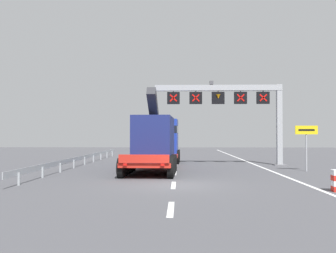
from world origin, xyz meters
TOP-DOWN VIEW (x-y plane):
  - ground at (0.00, 0.00)m, footprint 112.00×112.00m
  - lane_markings at (-0.03, 20.37)m, footprint 0.20×55.35m
  - edge_line_right at (6.20, 12.00)m, footprint 0.20×63.00m
  - overhead_lane_gantry at (4.47, 12.13)m, footprint 10.11×0.90m
  - heavy_haul_truck_red at (-1.34, 10.12)m, footprint 3.41×14.13m
  - exit_sign_yellow at (8.46, 7.14)m, footprint 1.44×0.15m
  - guardrail_left at (-7.24, 12.16)m, footprint 0.13×28.32m

SIDE VIEW (x-z plane):
  - ground at x=0.00m, z-range 0.00..0.00m
  - edge_line_right at x=6.20m, z-range 0.00..0.01m
  - lane_markings at x=-0.03m, z-range 0.00..0.01m
  - guardrail_left at x=-7.24m, z-range 0.18..0.94m
  - heavy_haul_truck_red at x=-1.34m, z-range -0.66..4.64m
  - exit_sign_yellow at x=8.46m, z-range 0.75..3.70m
  - overhead_lane_gantry at x=4.47m, z-range 1.74..8.30m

